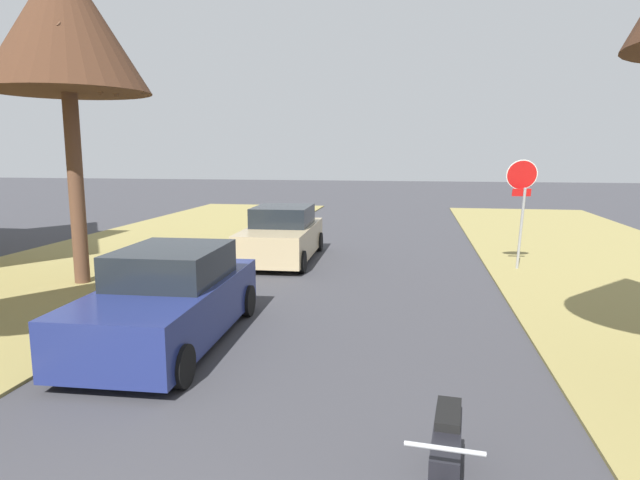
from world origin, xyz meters
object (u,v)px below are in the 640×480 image
at_px(stop_sign_far, 522,191).
at_px(parked_sedan_navy, 169,300).
at_px(street_tree_left_mid_b, 65,25).
at_px(parked_sedan_tan, 282,236).
at_px(parked_motorcycle, 446,460).

xyz_separation_m(stop_sign_far, parked_sedan_navy, (-6.74, -6.83, -1.42)).
relative_size(stop_sign_far, street_tree_left_mid_b, 0.39).
bearing_deg(parked_sedan_tan, parked_sedan_navy, -91.26).
height_order(street_tree_left_mid_b, parked_sedan_tan, street_tree_left_mid_b).
distance_m(parked_sedan_navy, parked_motorcycle, 5.66).
bearing_deg(stop_sign_far, parked_sedan_tan, 176.90).
bearing_deg(stop_sign_far, parked_sedan_navy, -134.63).
xyz_separation_m(stop_sign_far, parked_motorcycle, (-2.45, -10.51, -1.67)).
bearing_deg(parked_sedan_navy, parked_sedan_tan, 88.74).
height_order(street_tree_left_mid_b, parked_motorcycle, street_tree_left_mid_b).
bearing_deg(parked_sedan_tan, street_tree_left_mid_b, -136.98).
distance_m(stop_sign_far, parked_sedan_navy, 9.70).
relative_size(street_tree_left_mid_b, parked_sedan_tan, 1.68).
distance_m(stop_sign_far, parked_motorcycle, 10.92).
distance_m(street_tree_left_mid_b, parked_motorcycle, 12.14).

